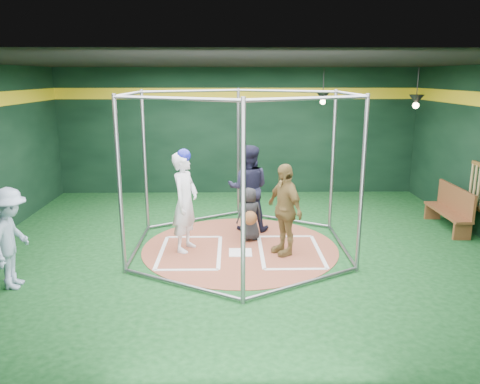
{
  "coord_description": "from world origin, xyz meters",
  "views": [
    {
      "loc": [
        -0.16,
        -8.61,
        3.27
      ],
      "look_at": [
        0.0,
        0.1,
        1.1
      ],
      "focal_mm": 35.0,
      "sensor_mm": 36.0,
      "label": 1
    }
  ],
  "objects_px": {
    "umpire": "(248,188)",
    "dugout_bench": "(451,207)",
    "visitor_leopard": "(284,209)",
    "batter_figure": "(185,201)"
  },
  "relations": [
    {
      "from": "visitor_leopard",
      "to": "umpire",
      "type": "distance_m",
      "value": 1.54
    },
    {
      "from": "umpire",
      "to": "dugout_bench",
      "type": "height_order",
      "value": "umpire"
    },
    {
      "from": "umpire",
      "to": "dugout_bench",
      "type": "distance_m",
      "value": 4.45
    },
    {
      "from": "batter_figure",
      "to": "visitor_leopard",
      "type": "height_order",
      "value": "batter_figure"
    },
    {
      "from": "visitor_leopard",
      "to": "dugout_bench",
      "type": "relative_size",
      "value": 1.06
    },
    {
      "from": "batter_figure",
      "to": "umpire",
      "type": "distance_m",
      "value": 1.72
    },
    {
      "from": "dugout_bench",
      "to": "batter_figure",
      "type": "bearing_deg",
      "value": -168.08
    },
    {
      "from": "batter_figure",
      "to": "dugout_bench",
      "type": "relative_size",
      "value": 1.21
    },
    {
      "from": "visitor_leopard",
      "to": "dugout_bench",
      "type": "height_order",
      "value": "visitor_leopard"
    },
    {
      "from": "visitor_leopard",
      "to": "umpire",
      "type": "bearing_deg",
      "value": 176.16
    }
  ]
}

